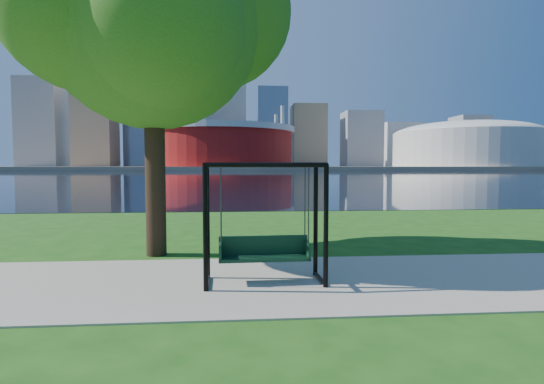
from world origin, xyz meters
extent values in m
plane|color=#1E5114|center=(0.00, 0.00, 0.00)|extent=(900.00, 900.00, 0.00)
cube|color=#9E937F|center=(0.00, -0.50, 0.01)|extent=(120.00, 4.00, 0.03)
cube|color=black|center=(0.00, 102.00, 0.01)|extent=(900.00, 180.00, 0.02)
cube|color=#937F60|center=(0.00, 306.00, 1.00)|extent=(900.00, 228.00, 2.00)
cylinder|color=maroon|center=(-10.00, 235.00, 13.00)|extent=(80.00, 80.00, 22.00)
cylinder|color=silver|center=(-10.00, 235.00, 22.50)|extent=(83.00, 83.00, 3.00)
cylinder|color=silver|center=(22.91, 254.00, 18.00)|extent=(2.00, 2.00, 32.00)
cylinder|color=silver|center=(-42.91, 254.00, 18.00)|extent=(2.00, 2.00, 32.00)
cylinder|color=silver|center=(-42.91, 216.00, 18.00)|extent=(2.00, 2.00, 32.00)
cylinder|color=silver|center=(22.91, 216.00, 18.00)|extent=(2.00, 2.00, 32.00)
cylinder|color=beige|center=(135.00, 235.00, 12.00)|extent=(84.00, 84.00, 20.00)
ellipsoid|color=beige|center=(135.00, 235.00, 21.00)|extent=(84.00, 84.00, 15.12)
cube|color=gray|center=(-140.00, 310.00, 33.00)|extent=(28.00, 28.00, 62.00)
cube|color=#998466|center=(-100.00, 300.00, 46.00)|extent=(26.00, 26.00, 88.00)
cube|color=slate|center=(-70.00, 325.00, 49.50)|extent=(30.00, 24.00, 95.00)
cube|color=gray|center=(-40.00, 305.00, 38.00)|extent=(24.00, 24.00, 72.00)
cube|color=silver|center=(-10.00, 335.00, 42.00)|extent=(32.00, 28.00, 80.00)
cube|color=slate|center=(25.00, 310.00, 31.00)|extent=(22.00, 22.00, 58.00)
cube|color=#998466|center=(55.00, 325.00, 26.00)|extent=(26.00, 26.00, 48.00)
cube|color=gray|center=(95.00, 315.00, 23.00)|extent=(28.00, 24.00, 42.00)
cube|color=silver|center=(135.00, 340.00, 20.00)|extent=(30.00, 26.00, 36.00)
cube|color=gray|center=(185.00, 320.00, 22.00)|extent=(24.00, 24.00, 40.00)
cube|color=#998466|center=(225.00, 335.00, 18.00)|extent=(26.00, 26.00, 32.00)
sphere|color=#998466|center=(-100.00, 300.00, 93.50)|extent=(10.00, 10.00, 10.00)
cylinder|color=black|center=(-1.45, -1.07, 1.11)|extent=(0.09, 0.09, 2.22)
cylinder|color=black|center=(0.67, -1.00, 1.11)|extent=(0.09, 0.09, 2.22)
cylinder|color=black|center=(-1.48, -0.20, 1.11)|extent=(0.09, 0.09, 2.22)
cylinder|color=black|center=(0.65, -0.13, 1.11)|extent=(0.09, 0.09, 2.22)
cylinder|color=black|center=(-0.39, -1.04, 2.22)|extent=(2.13, 0.15, 0.09)
cylinder|color=black|center=(-0.42, -0.16, 2.22)|extent=(2.13, 0.15, 0.09)
cylinder|color=black|center=(-1.47, -0.63, 2.22)|extent=(0.11, 0.87, 0.09)
cylinder|color=black|center=(-1.47, -0.63, 0.08)|extent=(0.10, 0.87, 0.07)
cylinder|color=black|center=(0.66, -0.57, 2.22)|extent=(0.11, 0.87, 0.09)
cylinder|color=black|center=(0.66, -0.57, 0.08)|extent=(0.10, 0.87, 0.07)
cube|color=black|center=(-0.40, -0.60, 0.48)|extent=(1.70, 0.48, 0.06)
cube|color=black|center=(-0.41, -0.41, 0.70)|extent=(1.69, 0.10, 0.37)
cube|color=black|center=(-1.22, -0.62, 0.62)|extent=(0.06, 0.44, 0.33)
cube|color=black|center=(0.41, -0.58, 0.62)|extent=(0.06, 0.44, 0.33)
cylinder|color=#38383E|center=(-1.20, -0.80, 1.48)|extent=(0.02, 0.02, 1.40)
cylinder|color=#38383E|center=(0.40, -0.76, 1.48)|extent=(0.02, 0.02, 1.40)
cylinder|color=#38383E|center=(-1.21, -0.44, 1.48)|extent=(0.02, 0.02, 1.40)
cylinder|color=#38383E|center=(0.39, -0.40, 1.48)|extent=(0.02, 0.02, 1.40)
cylinder|color=black|center=(-2.91, 2.19, 2.43)|extent=(0.49, 0.49, 4.86)
sphere|color=#36631D|center=(-2.91, 2.19, 5.75)|extent=(5.31, 5.31, 5.31)
sphere|color=#36631D|center=(-1.47, 2.85, 6.19)|extent=(3.98, 3.98, 3.98)
sphere|color=#36631D|center=(-4.23, 1.74, 5.97)|extent=(4.20, 4.20, 4.20)
sphere|color=#36631D|center=(-2.46, 0.97, 5.20)|extent=(3.54, 3.54, 3.54)
sphere|color=#36631D|center=(-3.57, 3.51, 6.63)|extent=(3.76, 3.76, 3.76)
camera|label=1|loc=(-0.90, -8.40, 2.20)|focal=28.00mm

